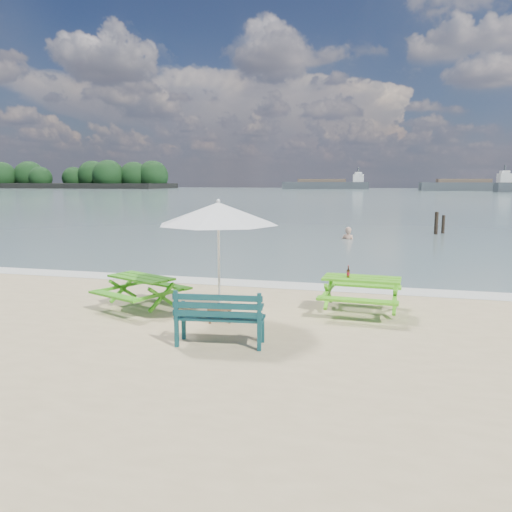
% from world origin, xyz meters
% --- Properties ---
extents(sea, '(300.00, 300.00, 0.00)m').
position_xyz_m(sea, '(0.00, 85.00, 0.00)').
color(sea, slate).
rests_on(sea, ground).
extents(foam_strip, '(22.00, 0.90, 0.01)m').
position_xyz_m(foam_strip, '(0.00, 4.60, 0.01)').
color(foam_strip, silver).
rests_on(foam_strip, ground).
extents(island_headland, '(90.00, 22.00, 7.60)m').
position_xyz_m(island_headland, '(-110.00, 140.00, 3.26)').
color(island_headland, black).
rests_on(island_headland, ground).
extents(picnic_table_left, '(1.98, 2.06, 0.70)m').
position_xyz_m(picnic_table_left, '(-1.90, 1.54, 0.33)').
color(picnic_table_left, '#3B9E18').
rests_on(picnic_table_left, ground).
extents(picnic_table_right, '(1.66, 1.82, 0.74)m').
position_xyz_m(picnic_table_right, '(2.66, 2.34, 0.36)').
color(picnic_table_right, '#51B51B').
rests_on(picnic_table_right, ground).
extents(park_bench, '(1.52, 0.67, 0.91)m').
position_xyz_m(park_bench, '(0.48, -0.30, 0.28)').
color(park_bench, '#0E393D').
rests_on(park_bench, ground).
extents(side_table, '(0.59, 0.59, 0.30)m').
position_xyz_m(side_table, '(0.02, 1.04, 0.16)').
color(side_table, brown).
rests_on(side_table, ground).
extents(patio_umbrella, '(2.97, 2.97, 2.31)m').
position_xyz_m(patio_umbrella, '(0.02, 1.04, 2.10)').
color(patio_umbrella, silver).
rests_on(patio_umbrella, ground).
extents(beer_bottle, '(0.06, 0.06, 0.25)m').
position_xyz_m(beer_bottle, '(2.39, 2.29, 0.82)').
color(beer_bottle, brown).
rests_on(beer_bottle, picnic_table_right).
extents(swimmer, '(0.73, 0.57, 1.77)m').
position_xyz_m(swimmer, '(1.48, 15.49, -0.32)').
color(swimmer, tan).
rests_on(swimmer, ground).
extents(mooring_pilings, '(0.58, 0.78, 1.34)m').
position_xyz_m(mooring_pilings, '(5.80, 18.83, 0.43)').
color(mooring_pilings, black).
rests_on(mooring_pilings, ground).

